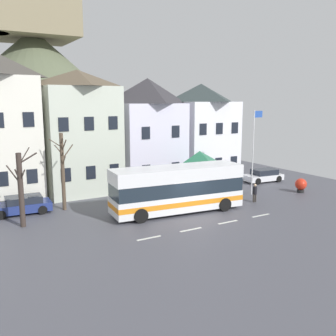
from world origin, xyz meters
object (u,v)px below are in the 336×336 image
(parked_car_01, at_px, (22,205))
(pedestrian_02, at_px, (255,192))
(townhouse_02, at_px, (148,132))
(public_bench, at_px, (200,180))
(bus_shelter, at_px, (200,159))
(parked_car_02, at_px, (263,175))
(hilltop_castle, at_px, (35,92))
(parked_car_00, at_px, (214,181))
(bare_tree_00, at_px, (63,170))
(townhouse_01, at_px, (79,132))
(flagpole, at_px, (254,146))
(transit_bus, at_px, (177,189))
(harbour_buoy, at_px, (301,185))
(pedestrian_01, at_px, (241,184))
(bare_tree_02, at_px, (21,189))
(townhouse_03, at_px, (201,131))
(pedestrian_00, at_px, (213,189))

(parked_car_01, distance_m, pedestrian_02, 17.92)
(townhouse_02, height_order, public_bench, townhouse_02)
(bus_shelter, height_order, parked_car_02, bus_shelter)
(hilltop_castle, relative_size, parked_car_02, 9.84)
(parked_car_00, bearing_deg, bare_tree_00, -179.35)
(townhouse_02, distance_m, pedestrian_02, 11.94)
(townhouse_01, height_order, parked_car_00, townhouse_01)
(bus_shelter, bearing_deg, bare_tree_00, 177.03)
(flagpole, relative_size, bare_tree_00, 1.26)
(bus_shelter, bearing_deg, townhouse_02, 113.60)
(parked_car_00, bearing_deg, hilltop_castle, 108.90)
(pedestrian_02, bearing_deg, parked_car_01, 160.06)
(flagpole, bearing_deg, transit_bus, -171.29)
(parked_car_02, relative_size, flagpole, 0.56)
(harbour_buoy, height_order, bare_tree_00, bare_tree_00)
(pedestrian_01, bearing_deg, hilltop_castle, 108.50)
(public_bench, bearing_deg, parked_car_00, -71.01)
(bus_shelter, height_order, bare_tree_02, bare_tree_02)
(bare_tree_02, bearing_deg, townhouse_03, 22.02)
(pedestrian_00, height_order, bare_tree_02, bare_tree_02)
(transit_bus, bearing_deg, bare_tree_00, 151.25)
(bus_shelter, distance_m, bare_tree_02, 15.37)
(hilltop_castle, height_order, public_bench, hilltop_castle)
(hilltop_castle, xyz_separation_m, flagpole, (11.37, -32.45, -5.09))
(bare_tree_00, bearing_deg, bare_tree_02, -143.35)
(bus_shelter, xyz_separation_m, parked_car_01, (-14.82, 1.18, -2.41))
(bare_tree_00, bearing_deg, pedestrian_02, -21.78)
(parked_car_01, relative_size, pedestrian_00, 2.82)
(pedestrian_00, distance_m, pedestrian_02, 3.41)
(flagpole, bearing_deg, parked_car_00, 110.04)
(townhouse_02, height_order, hilltop_castle, hilltop_castle)
(townhouse_03, height_order, parked_car_01, townhouse_03)
(townhouse_03, relative_size, hilltop_castle, 0.24)
(townhouse_02, relative_size, bare_tree_00, 1.76)
(parked_car_00, bearing_deg, townhouse_03, 68.46)
(parked_car_01, xyz_separation_m, flagpole, (18.44, -4.06, 3.59))
(parked_car_01, bearing_deg, townhouse_01, -140.26)
(harbour_buoy, relative_size, bare_tree_02, 0.25)
(townhouse_01, bearing_deg, bare_tree_00, -120.44)
(townhouse_02, xyz_separation_m, townhouse_03, (6.59, 0.64, -0.18))
(hilltop_castle, distance_m, transit_bus, 34.71)
(bus_shelter, relative_size, harbour_buoy, 2.93)
(pedestrian_02, height_order, public_bench, pedestrian_02)
(parked_car_01, relative_size, bare_tree_00, 0.74)
(parked_car_00, height_order, bare_tree_02, bare_tree_02)
(pedestrian_02, xyz_separation_m, bare_tree_00, (-13.89, 5.55, 2.20))
(bus_shelter, distance_m, harbour_buoy, 9.37)
(parked_car_00, relative_size, bare_tree_02, 0.75)
(parked_car_00, distance_m, pedestrian_02, 5.80)
(hilltop_castle, height_order, harbour_buoy, hilltop_castle)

